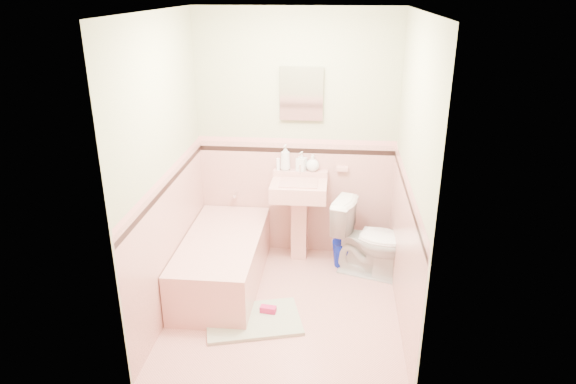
# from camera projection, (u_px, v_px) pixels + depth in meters

# --- Properties ---
(floor) EXTENTS (2.20, 2.20, 0.00)m
(floor) POSITION_uv_depth(u_px,v_px,m) (285.00, 306.00, 4.66)
(floor) COLOR #DC9A90
(floor) RESTS_ON ground
(ceiling) EXTENTS (2.20, 2.20, 0.00)m
(ceiling) POSITION_uv_depth(u_px,v_px,m) (285.00, 11.00, 3.74)
(ceiling) COLOR white
(ceiling) RESTS_ON ground
(wall_back) EXTENTS (2.50, 0.00, 2.50)m
(wall_back) POSITION_uv_depth(u_px,v_px,m) (296.00, 138.00, 5.22)
(wall_back) COLOR beige
(wall_back) RESTS_ON ground
(wall_front) EXTENTS (2.50, 0.00, 2.50)m
(wall_front) POSITION_uv_depth(u_px,v_px,m) (267.00, 235.00, 3.18)
(wall_front) COLOR beige
(wall_front) RESTS_ON ground
(wall_left) EXTENTS (0.00, 2.50, 2.50)m
(wall_left) POSITION_uv_depth(u_px,v_px,m) (164.00, 171.00, 4.29)
(wall_left) COLOR beige
(wall_left) RESTS_ON ground
(wall_right) EXTENTS (0.00, 2.50, 2.50)m
(wall_right) POSITION_uv_depth(u_px,v_px,m) (411.00, 179.00, 4.11)
(wall_right) COLOR beige
(wall_right) RESTS_ON ground
(wainscot_back) EXTENTS (2.00, 0.00, 2.00)m
(wainscot_back) POSITION_uv_depth(u_px,v_px,m) (296.00, 198.00, 5.45)
(wainscot_back) COLOR #DFA095
(wainscot_back) RESTS_ON ground
(wainscot_front) EXTENTS (2.00, 0.00, 2.00)m
(wainscot_front) POSITION_uv_depth(u_px,v_px,m) (268.00, 323.00, 3.43)
(wainscot_front) COLOR #DFA095
(wainscot_front) RESTS_ON ground
(wainscot_left) EXTENTS (0.00, 2.20, 2.20)m
(wainscot_left) POSITION_uv_depth(u_px,v_px,m) (172.00, 241.00, 4.53)
(wainscot_left) COLOR #DFA095
(wainscot_left) RESTS_ON ground
(wainscot_right) EXTENTS (0.00, 2.20, 2.20)m
(wainscot_right) POSITION_uv_depth(u_px,v_px,m) (403.00, 252.00, 4.35)
(wainscot_right) COLOR #DFA095
(wainscot_right) RESTS_ON ground
(accent_back) EXTENTS (2.00, 0.00, 2.00)m
(accent_back) POSITION_uv_depth(u_px,v_px,m) (296.00, 151.00, 5.25)
(accent_back) COLOR black
(accent_back) RESTS_ON ground
(accent_front) EXTENTS (2.00, 0.00, 2.00)m
(accent_front) POSITION_uv_depth(u_px,v_px,m) (267.00, 253.00, 3.25)
(accent_front) COLOR black
(accent_front) RESTS_ON ground
(accent_left) EXTENTS (0.00, 2.20, 2.20)m
(accent_left) POSITION_uv_depth(u_px,v_px,m) (168.00, 185.00, 4.34)
(accent_left) COLOR black
(accent_left) RESTS_ON ground
(accent_right) EXTENTS (0.00, 2.20, 2.20)m
(accent_right) POSITION_uv_depth(u_px,v_px,m) (407.00, 194.00, 4.16)
(accent_right) COLOR black
(accent_right) RESTS_ON ground
(cap_back) EXTENTS (2.00, 0.00, 2.00)m
(cap_back) POSITION_uv_depth(u_px,v_px,m) (296.00, 141.00, 5.21)
(cap_back) COLOR #DC908B
(cap_back) RESTS_ON ground
(cap_front) EXTENTS (2.00, 0.00, 2.00)m
(cap_front) POSITION_uv_depth(u_px,v_px,m) (267.00, 238.00, 3.21)
(cap_front) COLOR #DC908B
(cap_front) RESTS_ON ground
(cap_left) EXTENTS (0.00, 2.20, 2.20)m
(cap_left) POSITION_uv_depth(u_px,v_px,m) (167.00, 174.00, 4.30)
(cap_left) COLOR #DC908B
(cap_left) RESTS_ON ground
(cap_right) EXTENTS (0.00, 2.20, 2.20)m
(cap_right) POSITION_uv_depth(u_px,v_px,m) (408.00, 182.00, 4.12)
(cap_right) COLOR #DC908B
(cap_right) RESTS_ON ground
(bathtub) EXTENTS (0.70, 1.50, 0.45)m
(bathtub) POSITION_uv_depth(u_px,v_px,m) (223.00, 262.00, 4.94)
(bathtub) COLOR #D7998F
(bathtub) RESTS_ON floor
(tub_faucet) EXTENTS (0.04, 0.12, 0.04)m
(tub_faucet) POSITION_uv_depth(u_px,v_px,m) (236.00, 194.00, 5.46)
(tub_faucet) COLOR silver
(tub_faucet) RESTS_ON wall_back
(sink) EXTENTS (0.55, 0.48, 0.87)m
(sink) POSITION_uv_depth(u_px,v_px,m) (299.00, 222.00, 5.29)
(sink) COLOR #D7998F
(sink) RESTS_ON floor
(sink_faucet) EXTENTS (0.02, 0.02, 0.10)m
(sink_faucet) POSITION_uv_depth(u_px,v_px,m) (300.00, 169.00, 5.23)
(sink_faucet) COLOR silver
(sink_faucet) RESTS_ON sink
(medicine_cabinet) EXTENTS (0.39, 0.04, 0.48)m
(medicine_cabinet) POSITION_uv_depth(u_px,v_px,m) (301.00, 93.00, 5.02)
(medicine_cabinet) COLOR white
(medicine_cabinet) RESTS_ON wall_back
(soap_dish) EXTENTS (0.11, 0.07, 0.04)m
(soap_dish) POSITION_uv_depth(u_px,v_px,m) (342.00, 169.00, 5.25)
(soap_dish) COLOR #D7998F
(soap_dish) RESTS_ON wall_back
(soap_bottle_left) EXTENTS (0.12, 0.12, 0.26)m
(soap_bottle_left) POSITION_uv_depth(u_px,v_px,m) (285.00, 158.00, 5.24)
(soap_bottle_left) COLOR #B2B2B2
(soap_bottle_left) RESTS_ON sink
(soap_bottle_mid) EXTENTS (0.12, 0.12, 0.20)m
(soap_bottle_mid) POSITION_uv_depth(u_px,v_px,m) (301.00, 161.00, 5.24)
(soap_bottle_mid) COLOR #B2B2B2
(soap_bottle_mid) RESTS_ON sink
(soap_bottle_right) EXTENTS (0.17, 0.17, 0.17)m
(soap_bottle_right) POSITION_uv_depth(u_px,v_px,m) (313.00, 163.00, 5.23)
(soap_bottle_right) COLOR #B2B2B2
(soap_bottle_right) RESTS_ON sink
(tube) EXTENTS (0.04, 0.04, 0.12)m
(tube) POSITION_uv_depth(u_px,v_px,m) (278.00, 164.00, 5.27)
(tube) COLOR white
(tube) RESTS_ON sink
(toilet) EXTENTS (0.83, 0.62, 0.75)m
(toilet) POSITION_uv_depth(u_px,v_px,m) (371.00, 239.00, 5.06)
(toilet) COLOR white
(toilet) RESTS_ON floor
(bucket) EXTENTS (0.33, 0.33, 0.26)m
(bucket) POSITION_uv_depth(u_px,v_px,m) (345.00, 253.00, 5.30)
(bucket) COLOR #031499
(bucket) RESTS_ON floor
(bath_mat) EXTENTS (0.90, 0.72, 0.03)m
(bath_mat) POSITION_uv_depth(u_px,v_px,m) (253.00, 320.00, 4.44)
(bath_mat) COLOR gray
(bath_mat) RESTS_ON floor
(shoe) EXTENTS (0.14, 0.08, 0.05)m
(shoe) POSITION_uv_depth(u_px,v_px,m) (268.00, 309.00, 4.51)
(shoe) COLOR #BF1E59
(shoe) RESTS_ON bath_mat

